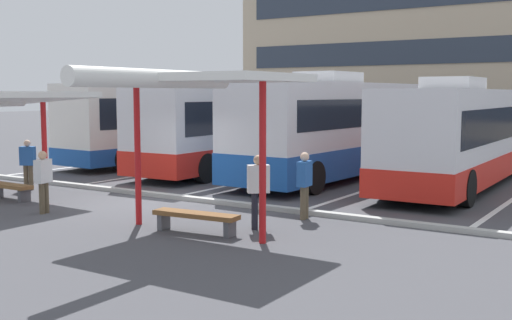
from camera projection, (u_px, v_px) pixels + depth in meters
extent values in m
plane|color=#47474C|center=(143.00, 203.00, 17.04)|extent=(160.00, 160.00, 0.00)
cube|color=#C6B293|center=(475.00, 5.00, 44.57)|extent=(32.64, 10.52, 18.47)
cube|color=#2D3847|center=(450.00, 108.00, 40.92)|extent=(30.03, 0.08, 1.63)
cube|color=#2D3847|center=(452.00, 51.00, 40.53)|extent=(30.03, 0.08, 1.63)
cube|color=silver|center=(179.00, 120.00, 27.74)|extent=(3.26, 11.80, 3.06)
cube|color=#194C9E|center=(180.00, 147.00, 27.87)|extent=(3.30, 11.84, 0.64)
cube|color=black|center=(179.00, 111.00, 27.70)|extent=(3.22, 10.87, 1.15)
cube|color=black|center=(258.00, 109.00, 32.30)|extent=(2.13, 0.23, 1.84)
cube|color=silver|center=(154.00, 80.00, 26.41)|extent=(1.61, 2.30, 0.36)
cylinder|color=black|center=(222.00, 142.00, 31.90)|extent=(0.37, 1.02, 1.00)
cylinder|color=black|center=(257.00, 145.00, 30.56)|extent=(0.37, 1.02, 1.00)
cylinder|color=black|center=(86.00, 155.00, 25.19)|extent=(0.37, 1.02, 1.00)
cylinder|color=black|center=(123.00, 159.00, 23.86)|extent=(0.37, 1.02, 1.00)
cube|color=silver|center=(242.00, 124.00, 24.77)|extent=(2.74, 11.38, 2.97)
cube|color=red|center=(242.00, 152.00, 24.88)|extent=(2.78, 11.43, 0.81)
cube|color=black|center=(242.00, 115.00, 24.73)|extent=(2.74, 10.48, 1.10)
cube|color=black|center=(307.00, 112.00, 29.50)|extent=(2.16, 0.13, 1.78)
cube|color=silver|center=(221.00, 81.00, 23.39)|extent=(1.53, 2.24, 0.36)
cylinder|color=black|center=(270.00, 147.00, 28.93)|extent=(0.32, 1.01, 1.00)
cylinder|color=black|center=(314.00, 150.00, 27.76)|extent=(0.32, 1.01, 1.00)
cylinder|color=black|center=(152.00, 164.00, 22.04)|extent=(0.32, 1.01, 1.00)
cylinder|color=black|center=(204.00, 168.00, 20.87)|extent=(0.32, 1.01, 1.00)
cube|color=silver|center=(349.00, 126.00, 22.83)|extent=(3.04, 12.55, 3.06)
cube|color=#194C9E|center=(348.00, 155.00, 22.94)|extent=(3.08, 12.59, 0.94)
cube|color=black|center=(349.00, 111.00, 22.77)|extent=(3.03, 11.56, 0.91)
cube|color=black|center=(413.00, 112.00, 27.84)|extent=(2.28, 0.16, 1.84)
cube|color=silver|center=(329.00, 77.00, 21.38)|extent=(1.63, 2.26, 0.36)
cylinder|color=black|center=(372.00, 150.00, 27.42)|extent=(0.34, 1.01, 1.00)
cylinder|color=black|center=(425.00, 153.00, 26.05)|extent=(0.34, 1.01, 1.00)
cylinder|color=black|center=(247.00, 172.00, 19.88)|extent=(0.34, 1.01, 1.00)
cylinder|color=black|center=(313.00, 178.00, 18.51)|extent=(0.34, 1.01, 1.00)
cube|color=silver|center=(463.00, 134.00, 20.19)|extent=(2.55, 11.03, 2.81)
cube|color=red|center=(462.00, 165.00, 20.30)|extent=(2.59, 11.07, 0.76)
cube|color=black|center=(464.00, 122.00, 20.15)|extent=(2.56, 10.15, 0.99)
cube|color=black|center=(499.00, 118.00, 24.76)|extent=(2.12, 0.11, 1.69)
cube|color=silver|center=(454.00, 83.00, 18.87)|extent=(1.47, 2.22, 0.36)
cylinder|color=black|center=(459.00, 158.00, 24.18)|extent=(0.31, 1.00, 1.00)
cylinder|color=black|center=(386.00, 182.00, 17.62)|extent=(0.31, 1.00, 1.00)
cylinder|color=black|center=(467.00, 188.00, 16.45)|extent=(0.31, 1.00, 1.00)
cube|color=white|center=(129.00, 160.00, 28.16)|extent=(0.16, 14.00, 0.01)
cube|color=white|center=(202.00, 166.00, 25.92)|extent=(0.16, 14.00, 0.01)
cube|color=white|center=(289.00, 173.00, 23.68)|extent=(0.16, 14.00, 0.01)
cube|color=white|center=(395.00, 181.00, 21.43)|extent=(0.16, 14.00, 0.01)
cylinder|color=red|center=(45.00, 154.00, 16.77)|extent=(0.14, 0.14, 2.74)
cube|color=white|center=(9.00, 99.00, 17.39)|extent=(3.84, 3.28, 0.40)
cube|color=brown|center=(10.00, 186.00, 17.57)|extent=(1.57, 0.45, 0.10)
cube|color=#4C4C51|center=(24.00, 196.00, 17.24)|extent=(0.13, 0.34, 0.35)
cylinder|color=red|center=(138.00, 154.00, 14.17)|extent=(0.14, 0.14, 3.20)
cylinder|color=red|center=(263.00, 163.00, 12.36)|extent=(0.14, 0.14, 3.20)
cube|color=white|center=(195.00, 78.00, 13.09)|extent=(4.34, 2.65, 0.17)
cylinder|color=white|center=(157.00, 79.00, 12.11)|extent=(0.36, 4.34, 0.36)
cube|color=brown|center=(196.00, 215.00, 13.37)|extent=(2.00, 0.61, 0.10)
cube|color=#4C4C51|center=(164.00, 221.00, 13.78)|extent=(0.15, 0.35, 0.35)
cube|color=#4C4C51|center=(230.00, 229.00, 13.02)|extent=(0.15, 0.35, 0.35)
cube|color=#ADADA8|center=(168.00, 196.00, 17.93)|extent=(44.00, 0.24, 0.12)
cylinder|color=brown|center=(42.00, 199.00, 15.52)|extent=(0.14, 0.14, 0.77)
cylinder|color=brown|center=(46.00, 198.00, 15.67)|extent=(0.14, 0.14, 0.77)
cube|color=silver|center=(43.00, 171.00, 15.53)|extent=(0.33, 0.49, 0.58)
sphere|color=tan|center=(42.00, 155.00, 15.49)|extent=(0.21, 0.21, 0.21)
cylinder|color=black|center=(262.00, 211.00, 13.77)|extent=(0.14, 0.14, 0.81)
cylinder|color=black|center=(255.00, 211.00, 13.75)|extent=(0.14, 0.14, 0.81)
cube|color=silver|center=(258.00, 179.00, 13.69)|extent=(0.50, 0.48, 0.61)
sphere|color=tan|center=(258.00, 160.00, 13.64)|extent=(0.22, 0.22, 0.22)
cylinder|color=brown|center=(26.00, 178.00, 19.43)|extent=(0.14, 0.14, 0.77)
cylinder|color=brown|center=(31.00, 178.00, 19.42)|extent=(0.14, 0.14, 0.77)
cube|color=#2659A5|center=(28.00, 156.00, 19.35)|extent=(0.50, 0.41, 0.58)
sphere|color=beige|center=(27.00, 143.00, 19.31)|extent=(0.21, 0.21, 0.21)
cylinder|color=brown|center=(303.00, 203.00, 14.81)|extent=(0.14, 0.14, 0.79)
cylinder|color=brown|center=(306.00, 202.00, 14.96)|extent=(0.14, 0.14, 0.79)
cube|color=#2659A5|center=(305.00, 174.00, 14.81)|extent=(0.27, 0.48, 0.59)
sphere|color=beige|center=(305.00, 157.00, 14.77)|extent=(0.21, 0.21, 0.21)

